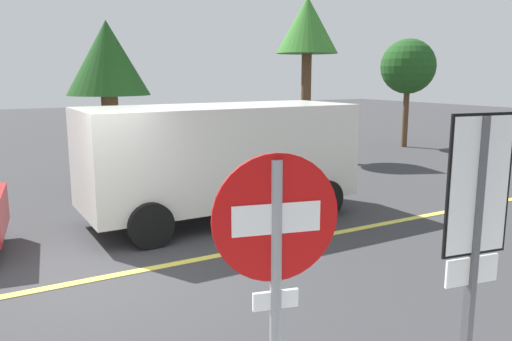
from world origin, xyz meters
name	(u,v)px	position (x,y,z in m)	size (l,w,h in m)	color
ground_plane	(97,279)	(0.00, 0.00, 0.00)	(80.00, 80.00, 0.00)	#38383A
lane_marking_centre	(280,244)	(3.00, 0.00, 0.01)	(28.00, 0.16, 0.01)	#E0D14C
stop_sign	(276,278)	(0.12, -4.44, 1.60)	(0.74, 0.20, 2.34)	gray
speed_limit_sign	(476,222)	(1.63, -4.64, 1.76)	(0.54, 0.10, 2.52)	#4C4C51
white_van	(219,154)	(2.81, 1.92, 1.27)	(5.21, 2.29, 2.20)	silver
tree_left_verge	(307,29)	(8.39, 6.92, 4.21)	(1.99, 1.99, 5.22)	#513823
tree_centre_verge	(408,67)	(13.53, 7.49, 3.07)	(2.08, 2.08, 4.14)	#513823
tree_right_verge	(108,62)	(1.66, 5.49, 3.06)	(1.95, 1.95, 4.03)	#513823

